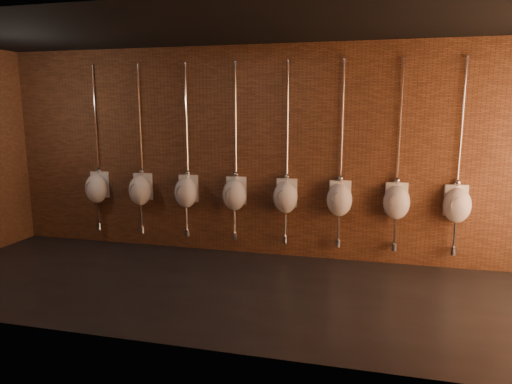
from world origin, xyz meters
TOP-DOWN VIEW (x-y plane):
  - ground at (0.00, 0.00)m, footprint 8.50×8.50m
  - room_shell at (0.00, 0.00)m, footprint 8.54×3.04m
  - urinal_0 at (-2.82, 1.37)m, footprint 0.41×0.37m
  - urinal_1 at (-2.02, 1.37)m, footprint 0.41×0.37m
  - urinal_2 at (-1.22, 1.37)m, footprint 0.41×0.37m
  - urinal_3 at (-0.42, 1.37)m, footprint 0.41×0.37m
  - urinal_4 at (0.39, 1.37)m, footprint 0.41×0.37m
  - urinal_5 at (1.19, 1.37)m, footprint 0.41×0.37m
  - urinal_6 at (1.99, 1.37)m, footprint 0.41×0.37m
  - urinal_7 at (2.79, 1.37)m, footprint 0.41×0.37m

SIDE VIEW (x-z plane):
  - ground at x=0.00m, z-range 0.00..0.00m
  - urinal_0 at x=-2.82m, z-range -0.39..2.32m
  - urinal_1 at x=-2.02m, z-range -0.39..2.32m
  - urinal_2 at x=-1.22m, z-range -0.39..2.32m
  - urinal_3 at x=-0.42m, z-range -0.39..2.32m
  - urinal_4 at x=0.39m, z-range -0.39..2.32m
  - urinal_5 at x=1.19m, z-range -0.39..2.32m
  - urinal_6 at x=1.99m, z-range -0.39..2.32m
  - urinal_7 at x=2.79m, z-range -0.39..2.32m
  - room_shell at x=0.00m, z-range 0.40..3.62m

